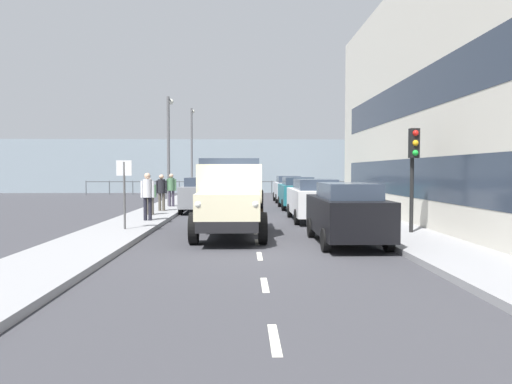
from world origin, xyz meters
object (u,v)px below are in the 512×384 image
object	(u,v)px
car_grey_oppositeside_0	(202,194)
lamp_post_far	(192,144)
street_sign	(124,182)
pedestrian_near_railing	(171,187)
car_teal_kerbside_2	(297,192)
car_silver_kerbside_3	(288,188)
lamp_post_promenade	(169,140)
pedestrian_strolling	(150,194)
car_white_kerbside_1	(314,199)
pedestrian_couple_b	(148,192)
car_black_kerbside_near	(346,212)
traffic_light_near	(413,157)
truck_vintage_cream	(230,199)
pedestrian_by_lamp	(162,189)

from	to	relation	value
car_grey_oppositeside_0	lamp_post_far	bearing A→B (deg)	-81.83
lamp_post_far	street_sign	xyz separation A→B (m)	(-0.28, 22.36, -2.54)
street_sign	pedestrian_near_railing	bearing A→B (deg)	-90.06
car_teal_kerbside_2	street_sign	bearing A→B (deg)	55.54
car_silver_kerbside_3	car_grey_oppositeside_0	size ratio (longest dim) A/B	0.97
lamp_post_promenade	pedestrian_strolling	bearing A→B (deg)	90.37
street_sign	car_teal_kerbside_2	bearing A→B (deg)	-124.46
pedestrian_near_railing	lamp_post_promenade	xyz separation A→B (m)	(0.21, -0.63, 2.53)
lamp_post_far	car_teal_kerbside_2	bearing A→B (deg)	119.53
pedestrian_strolling	pedestrian_near_railing	world-z (taller)	pedestrian_near_railing
car_white_kerbside_1	car_teal_kerbside_2	bearing A→B (deg)	-90.00
pedestrian_near_railing	lamp_post_far	bearing A→B (deg)	-88.67
car_grey_oppositeside_0	pedestrian_near_railing	xyz separation A→B (m)	(1.78, -1.84, 0.29)
car_silver_kerbside_3	pedestrian_couple_b	distance (m)	14.28
car_black_kerbside_near	pedestrian_couple_b	xyz separation A→B (m)	(6.58, -5.03, 0.34)
car_black_kerbside_near	pedestrian_near_railing	world-z (taller)	pedestrian_near_railing
car_white_kerbside_1	pedestrian_near_railing	world-z (taller)	pedestrian_near_railing
traffic_light_near	car_white_kerbside_1	bearing A→B (deg)	-64.43
truck_vintage_cream	street_sign	world-z (taller)	truck_vintage_cream
traffic_light_near	lamp_post_promenade	distance (m)	14.85
traffic_light_near	lamp_post_far	world-z (taller)	lamp_post_far
pedestrian_couple_b	lamp_post_far	world-z (taller)	lamp_post_far
car_teal_kerbside_2	lamp_post_promenade	distance (m)	7.55
car_teal_kerbside_2	pedestrian_near_railing	xyz separation A→B (m)	(6.77, 0.13, 0.29)
pedestrian_near_railing	lamp_post_promenade	bearing A→B (deg)	-71.72
pedestrian_by_lamp	pedestrian_near_railing	bearing A→B (deg)	-90.74
pedestrian_couple_b	pedestrian_by_lamp	size ratio (longest dim) A/B	1.05
car_grey_oppositeside_0	lamp_post_promenade	size ratio (longest dim) A/B	0.67
pedestrian_strolling	car_grey_oppositeside_0	bearing A→B (deg)	-123.55
pedestrian_couple_b	lamp_post_far	bearing A→B (deg)	-88.59
pedestrian_by_lamp	traffic_light_near	distance (m)	12.29
car_teal_kerbside_2	pedestrian_near_railing	bearing A→B (deg)	1.13
car_teal_kerbside_2	car_grey_oppositeside_0	size ratio (longest dim) A/B	1.04
truck_vintage_cream	lamp_post_promenade	size ratio (longest dim) A/B	0.95
car_silver_kerbside_3	car_white_kerbside_1	bearing A→B (deg)	90.00
pedestrian_strolling	lamp_post_far	world-z (taller)	lamp_post_far
pedestrian_couple_b	traffic_light_near	xyz separation A→B (m)	(-8.91, 3.79, 1.24)
car_teal_kerbside_2	pedestrian_by_lamp	xyz separation A→B (m)	(6.81, 2.89, 0.28)
car_grey_oppositeside_0	lamp_post_far	world-z (taller)	lamp_post_far
car_grey_oppositeside_0	car_silver_kerbside_3	bearing A→B (deg)	-123.95
truck_vintage_cream	lamp_post_far	world-z (taller)	lamp_post_far
traffic_light_near	lamp_post_far	xyz separation A→B (m)	(9.39, -23.48, 1.75)
truck_vintage_cream	pedestrian_couple_b	xyz separation A→B (m)	(3.27, -3.66, 0.06)
lamp_post_promenade	car_silver_kerbside_3	bearing A→B (deg)	-144.70
car_teal_kerbside_2	traffic_light_near	bearing A→B (deg)	101.92
lamp_post_promenade	truck_vintage_cream	bearing A→B (deg)	107.87
pedestrian_strolling	truck_vintage_cream	bearing A→B (deg)	121.36
pedestrian_by_lamp	street_sign	size ratio (longest dim) A/B	0.77
pedestrian_near_railing	street_sign	xyz separation A→B (m)	(0.01, 9.75, 0.50)
truck_vintage_cream	pedestrian_by_lamp	xyz separation A→B (m)	(3.50, -8.00, -0.01)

